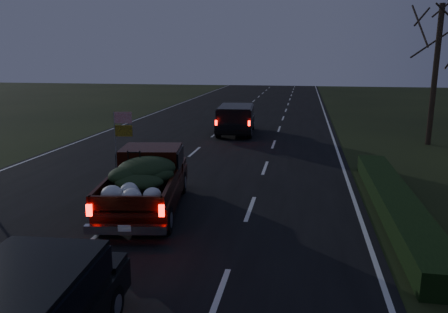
% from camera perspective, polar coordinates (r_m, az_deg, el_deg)
% --- Properties ---
extents(ground, '(120.00, 120.00, 0.00)m').
position_cam_1_polar(ground, '(11.91, -15.82, -9.59)').
color(ground, black).
rests_on(ground, ground).
extents(road_asphalt, '(14.00, 120.00, 0.02)m').
position_cam_1_polar(road_asphalt, '(11.91, -15.82, -9.55)').
color(road_asphalt, black).
rests_on(road_asphalt, ground).
extents(hedge_row, '(1.00, 10.00, 0.60)m').
position_cam_1_polar(hedge_row, '(13.76, 21.45, -5.61)').
color(hedge_row, black).
rests_on(hedge_row, ground).
extents(bare_tree_far, '(3.60, 3.60, 7.00)m').
position_cam_1_polar(bare_tree_far, '(24.70, 26.23, 13.41)').
color(bare_tree_far, black).
rests_on(bare_tree_far, ground).
extents(pickup_truck, '(2.66, 5.21, 2.61)m').
position_cam_1_polar(pickup_truck, '(13.05, -10.10, -2.77)').
color(pickup_truck, black).
rests_on(pickup_truck, ground).
extents(lead_suv, '(2.32, 4.88, 1.36)m').
position_cam_1_polar(lead_suv, '(25.64, 1.56, 5.22)').
color(lead_suv, black).
rests_on(lead_suv, ground).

